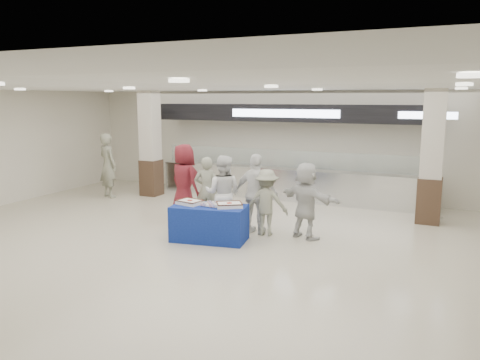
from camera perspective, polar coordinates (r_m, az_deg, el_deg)
The scene contains 15 objects.
ground at distance 9.32m, azimuth -5.16°, elevation -8.70°, with size 14.00×14.00×0.00m, color beige.
serving_line at distance 13.90m, azimuth 5.76°, elevation 2.38°, with size 8.70×0.85×2.80m.
column_left at distance 14.60m, azimuth -10.87°, elevation 4.09°, with size 0.55×0.55×3.20m.
column_right at distance 11.97m, azimuth 22.33°, elevation 2.26°, with size 0.55×0.55×3.20m.
display_table at distance 9.92m, azimuth -3.76°, elevation -5.27°, with size 1.55×0.78×0.75m, color navy.
sheet_cake_left at distance 10.00m, azimuth -6.13°, elevation -2.66°, with size 0.56×0.47×0.10m.
sheet_cake_right at distance 9.69m, azimuth -1.32°, elevation -3.01°, with size 0.65×0.61×0.11m.
cupcake_tray at distance 9.82m, azimuth -3.44°, elevation -2.98°, with size 0.42×0.33×0.06m.
civilian_maroon at distance 11.65m, azimuth -6.80°, elevation -0.21°, with size 0.91×0.59×1.87m, color maroon.
soldier_a at distance 11.27m, azimuth -4.06°, elevation -1.20°, with size 0.58×0.38×1.60m, color gray.
chef_tall at distance 10.50m, azimuth -2.10°, elevation -1.66°, with size 0.84×0.65×1.73m, color white.
chef_short at distance 10.31m, azimuth 1.99°, elevation -1.72°, with size 1.04×0.43×1.78m, color white.
soldier_b at distance 10.22m, azimuth 3.25°, elevation -2.75°, with size 0.94×0.54×1.46m, color gray.
civilian_white at distance 10.06m, azimuth 8.05°, elevation -2.50°, with size 1.53×0.49×1.65m, color silver.
soldier_bg at distance 14.68m, azimuth -15.78°, elevation 1.73°, with size 0.71×0.47×1.94m, color gray.
Camera 1 is at (4.38, -7.68, 2.97)m, focal length 35.00 mm.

